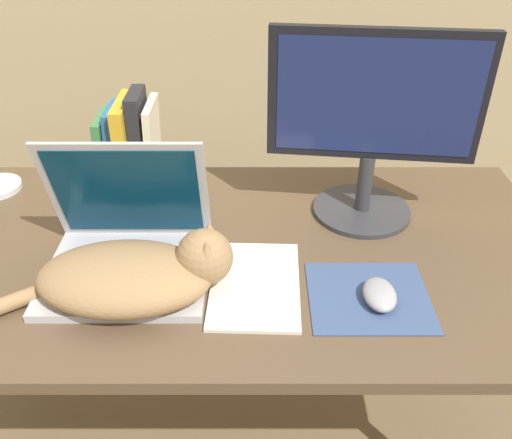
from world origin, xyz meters
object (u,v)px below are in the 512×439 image
Objects in this scene: cat at (139,274)px; book_row at (131,145)px; external_monitor at (375,122)px; laptop at (129,248)px; computer_mouse at (381,295)px; notepad at (257,284)px.

book_row is (-0.10, 0.45, 0.06)m from cat.
external_monitor is (0.49, 0.31, 0.18)m from cat.
laptop is 0.52m from computer_mouse.
laptop reaches higher than book_row.
computer_mouse reaches higher than notepad.
computer_mouse is (0.47, -0.02, -0.04)m from cat.
laptop is 1.20× the size of notepad.
book_row is at bearing 99.36° from laptop.
computer_mouse is at bearing -11.45° from notepad.
cat is 0.61m from external_monitor.
laptop is at bearing 167.68° from notepad.
cat is at bearing -67.74° from laptop.
cat is 1.69× the size of notepad.
computer_mouse is (-0.02, -0.32, -0.22)m from external_monitor.
external_monitor is at bearing 46.61° from notepad.
notepad is (0.32, -0.42, -0.11)m from book_row.
cat is (0.04, -0.09, 0.00)m from laptop.
book_row is (-0.06, 0.36, 0.06)m from laptop.
external_monitor reaches higher than notepad.
external_monitor is at bearing 22.54° from laptop.
external_monitor is at bearing -13.58° from book_row.
external_monitor is 4.79× the size of computer_mouse.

